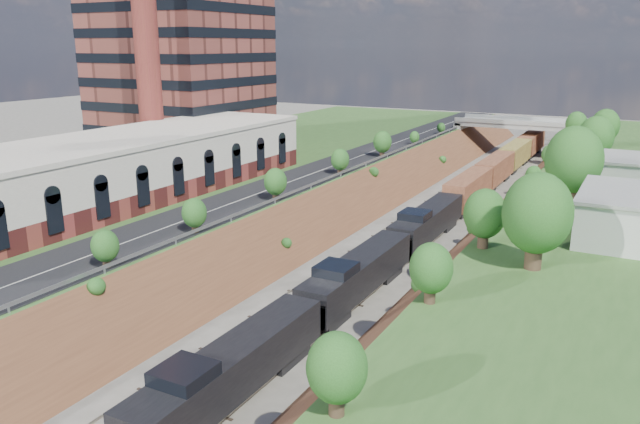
% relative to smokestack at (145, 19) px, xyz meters
% --- Properties ---
extents(platform_left, '(44.00, 180.00, 5.00)m').
position_rel_smokestack_xyz_m(platform_left, '(3.00, 4.00, -22.50)').
color(platform_left, '#355C25').
rests_on(platform_left, ground).
extents(embankment_left, '(10.00, 180.00, 10.00)m').
position_rel_smokestack_xyz_m(embankment_left, '(25.00, 4.00, -25.00)').
color(embankment_left, brown).
rests_on(embankment_left, ground).
extents(embankment_right, '(10.00, 180.00, 10.00)m').
position_rel_smokestack_xyz_m(embankment_right, '(47.00, 4.00, -25.00)').
color(embankment_right, brown).
rests_on(embankment_right, ground).
extents(rail_left_track, '(1.58, 180.00, 0.18)m').
position_rel_smokestack_xyz_m(rail_left_track, '(33.40, 4.00, -24.91)').
color(rail_left_track, gray).
rests_on(rail_left_track, ground).
extents(rail_right_track, '(1.58, 180.00, 0.18)m').
position_rel_smokestack_xyz_m(rail_right_track, '(38.60, 4.00, -24.91)').
color(rail_right_track, gray).
rests_on(rail_right_track, ground).
extents(road, '(8.00, 180.00, 0.10)m').
position_rel_smokestack_xyz_m(road, '(20.50, 4.00, -19.95)').
color(road, black).
rests_on(road, platform_left).
extents(guardrail, '(0.10, 171.00, 0.70)m').
position_rel_smokestack_xyz_m(guardrail, '(24.60, 3.80, -19.45)').
color(guardrail, '#99999E').
rests_on(guardrail, platform_left).
extents(commercial_building, '(14.30, 62.30, 7.00)m').
position_rel_smokestack_xyz_m(commercial_building, '(8.00, -18.00, -16.49)').
color(commercial_building, maroon).
rests_on(commercial_building, platform_left).
extents(smokestack, '(3.20, 3.20, 40.00)m').
position_rel_smokestack_xyz_m(smokestack, '(0.00, 0.00, 0.00)').
color(smokestack, maroon).
rests_on(smokestack, platform_left).
extents(overpass, '(24.50, 8.30, 7.40)m').
position_rel_smokestack_xyz_m(overpass, '(36.00, 66.00, -20.08)').
color(overpass, gray).
rests_on(overpass, ground).
extents(white_building_near, '(9.00, 12.00, 4.00)m').
position_rel_smokestack_xyz_m(white_building_near, '(59.50, -4.00, -18.00)').
color(white_building_near, silver).
rests_on(white_building_near, platform_right).
extents(white_building_far, '(8.00, 10.00, 3.60)m').
position_rel_smokestack_xyz_m(white_building_far, '(59.00, 18.00, -18.20)').
color(white_building_far, silver).
rests_on(white_building_far, platform_right).
extents(tree_right_large, '(5.25, 5.25, 7.61)m').
position_rel_smokestack_xyz_m(tree_right_large, '(53.00, -16.00, -15.62)').
color(tree_right_large, '#473323').
rests_on(tree_right_large, platform_right).
extents(tree_left_crest, '(2.45, 2.45, 3.55)m').
position_rel_smokestack_xyz_m(tree_left_crest, '(24.20, -36.00, -17.96)').
color(tree_left_crest, '#473323').
rests_on(tree_left_crest, platform_left).
extents(freight_train, '(2.97, 119.97, 4.55)m').
position_rel_smokestack_xyz_m(freight_train, '(38.60, 17.55, -22.47)').
color(freight_train, black).
rests_on(freight_train, ground).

